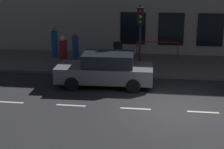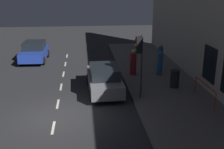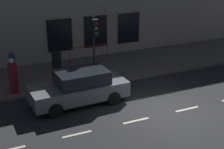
# 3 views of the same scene
# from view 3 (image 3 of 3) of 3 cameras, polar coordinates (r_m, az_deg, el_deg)

# --- Properties ---
(ground_plane) EXTENTS (60.00, 60.00, 0.00)m
(ground_plane) POSITION_cam_3_polar(r_m,az_deg,el_deg) (15.16, 9.41, -6.45)
(ground_plane) COLOR #28282B
(sidewalk) EXTENTS (4.50, 32.00, 0.15)m
(sidewalk) POSITION_cam_3_polar(r_m,az_deg,el_deg) (20.15, -0.33, 1.22)
(sidewalk) COLOR #5B5654
(sidewalk) RESTS_ON ground
(lane_centre_line) EXTENTS (0.12, 27.20, 0.01)m
(lane_centre_line) POSITION_cam_3_polar(r_m,az_deg,el_deg) (15.69, 12.48, -5.67)
(lane_centre_line) COLOR beige
(lane_centre_line) RESTS_ON ground
(traffic_light) EXTENTS (0.45, 0.32, 3.43)m
(traffic_light) POSITION_cam_3_polar(r_m,az_deg,el_deg) (17.03, -2.90, 6.63)
(traffic_light) COLOR #2D2D30
(traffic_light) RESTS_ON sidewalk
(parked_car_0) EXTENTS (1.98, 4.49, 1.58)m
(parked_car_0) POSITION_cam_3_polar(r_m,az_deg,el_deg) (15.63, -5.47, -2.16)
(parked_car_0) COLOR slate
(parked_car_0) RESTS_ON ground
(pedestrian_0) EXTENTS (0.51, 0.51, 1.74)m
(pedestrian_0) POSITION_cam_3_polar(r_m,az_deg,el_deg) (17.01, -16.24, -0.41)
(pedestrian_0) COLOR maroon
(pedestrian_0) RESTS_ON sidewalk
(pedestrian_1) EXTENTS (0.48, 0.48, 1.61)m
(pedestrian_1) POSITION_cam_3_polar(r_m,az_deg,el_deg) (18.71, -16.35, 1.39)
(pedestrian_1) COLOR #1E5189
(pedestrian_1) RESTS_ON sidewalk
(trash_bin) EXTENTS (0.56, 0.56, 1.05)m
(trash_bin) POSITION_cam_3_polar(r_m,az_deg,el_deg) (19.45, -9.24, 2.07)
(trash_bin) COLOR black
(trash_bin) RESTS_ON sidewalk
(red_railing) EXTENTS (0.05, 2.51, 0.97)m
(red_railing) POSITION_cam_3_polar(r_m,az_deg,el_deg) (20.83, -3.90, 4.22)
(red_railing) COLOR red
(red_railing) RESTS_ON sidewalk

